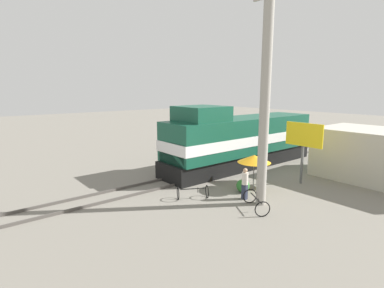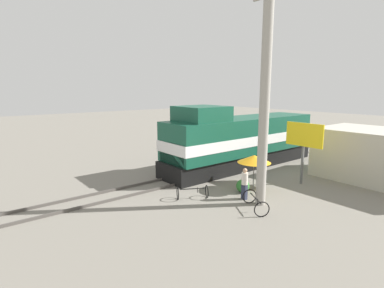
{
  "view_description": "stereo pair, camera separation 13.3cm",
  "coord_description": "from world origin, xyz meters",
  "px_view_note": "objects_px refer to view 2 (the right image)",
  "views": [
    {
      "loc": [
        15.06,
        -13.66,
        5.88
      ],
      "look_at": [
        1.2,
        -2.48,
        2.57
      ],
      "focal_mm": 28.0,
      "sensor_mm": 36.0,
      "label": 1
    },
    {
      "loc": [
        15.15,
        -13.56,
        5.88
      ],
      "look_at": [
        1.2,
        -2.48,
        2.57
      ],
      "focal_mm": 28.0,
      "sensor_mm": 36.0,
      "label": 2
    }
  ],
  "objects_px": {
    "billboard_sign": "(304,138)",
    "locomotive": "(239,140)",
    "utility_pole": "(265,91)",
    "person_bystander": "(245,183)",
    "bicycle": "(255,202)",
    "bicycle_spare": "(192,192)",
    "vendor_umbrella": "(254,159)"
  },
  "relations": [
    {
      "from": "bicycle",
      "to": "locomotive",
      "type": "bearing_deg",
      "value": 78.71
    },
    {
      "from": "vendor_umbrella",
      "to": "bicycle_spare",
      "type": "xyz_separation_m",
      "value": [
        -1.1,
        -3.7,
        -1.51
      ]
    },
    {
      "from": "utility_pole",
      "to": "billboard_sign",
      "type": "xyz_separation_m",
      "value": [
        -0.58,
        4.71,
        -2.85
      ]
    },
    {
      "from": "vendor_umbrella",
      "to": "person_bystander",
      "type": "bearing_deg",
      "value": -66.01
    },
    {
      "from": "vendor_umbrella",
      "to": "billboard_sign",
      "type": "bearing_deg",
      "value": 71.57
    },
    {
      "from": "utility_pole",
      "to": "bicycle",
      "type": "bearing_deg",
      "value": -67.47
    },
    {
      "from": "locomotive",
      "to": "person_bystander",
      "type": "relative_size",
      "value": 8.02
    },
    {
      "from": "bicycle",
      "to": "vendor_umbrella",
      "type": "bearing_deg",
      "value": 72.3
    },
    {
      "from": "utility_pole",
      "to": "person_bystander",
      "type": "bearing_deg",
      "value": -172.62
    },
    {
      "from": "locomotive",
      "to": "bicycle_spare",
      "type": "xyz_separation_m",
      "value": [
        3.08,
        -6.96,
        -1.67
      ]
    },
    {
      "from": "person_bystander",
      "to": "bicycle_spare",
      "type": "distance_m",
      "value": 2.85
    },
    {
      "from": "vendor_umbrella",
      "to": "locomotive",
      "type": "bearing_deg",
      "value": 142.08
    },
    {
      "from": "billboard_sign",
      "to": "person_bystander",
      "type": "xyz_separation_m",
      "value": [
        -0.4,
        -4.84,
        -1.97
      ]
    },
    {
      "from": "utility_pole",
      "to": "bicycle",
      "type": "relative_size",
      "value": 5.95
    },
    {
      "from": "vendor_umbrella",
      "to": "bicycle_spare",
      "type": "relative_size",
      "value": 1.17
    },
    {
      "from": "locomotive",
      "to": "vendor_umbrella",
      "type": "xyz_separation_m",
      "value": [
        4.19,
        -3.26,
        -0.16
      ]
    },
    {
      "from": "locomotive",
      "to": "person_bystander",
      "type": "xyz_separation_m",
      "value": [
        4.88,
        -4.81,
        -1.1
      ]
    },
    {
      "from": "billboard_sign",
      "to": "locomotive",
      "type": "bearing_deg",
      "value": -179.73
    },
    {
      "from": "vendor_umbrella",
      "to": "bicycle",
      "type": "xyz_separation_m",
      "value": [
        2.0,
        -2.22,
        -1.49
      ]
    },
    {
      "from": "vendor_umbrella",
      "to": "person_bystander",
      "type": "relative_size",
      "value": 1.22
    },
    {
      "from": "vendor_umbrella",
      "to": "billboard_sign",
      "type": "xyz_separation_m",
      "value": [
        1.1,
        3.29,
        1.02
      ]
    },
    {
      "from": "vendor_umbrella",
      "to": "person_bystander",
      "type": "xyz_separation_m",
      "value": [
        0.69,
        -1.55,
        -0.94
      ]
    },
    {
      "from": "utility_pole",
      "to": "person_bystander",
      "type": "xyz_separation_m",
      "value": [
        -0.98,
        -0.13,
        -4.82
      ]
    },
    {
      "from": "vendor_umbrella",
      "to": "billboard_sign",
      "type": "relative_size",
      "value": 0.55
    },
    {
      "from": "utility_pole",
      "to": "vendor_umbrella",
      "type": "height_order",
      "value": "utility_pole"
    },
    {
      "from": "locomotive",
      "to": "bicycle",
      "type": "relative_size",
      "value": 7.17
    },
    {
      "from": "bicycle_spare",
      "to": "billboard_sign",
      "type": "bearing_deg",
      "value": -79.09
    },
    {
      "from": "utility_pole",
      "to": "locomotive",
      "type": "bearing_deg",
      "value": 141.35
    },
    {
      "from": "bicycle",
      "to": "bicycle_spare",
      "type": "xyz_separation_m",
      "value": [
        -3.11,
        -1.47,
        -0.03
      ]
    },
    {
      "from": "locomotive",
      "to": "bicycle_spare",
      "type": "distance_m",
      "value": 7.79
    },
    {
      "from": "vendor_umbrella",
      "to": "utility_pole",
      "type": "bearing_deg",
      "value": -40.4
    },
    {
      "from": "utility_pole",
      "to": "person_bystander",
      "type": "distance_m",
      "value": 4.92
    }
  ]
}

